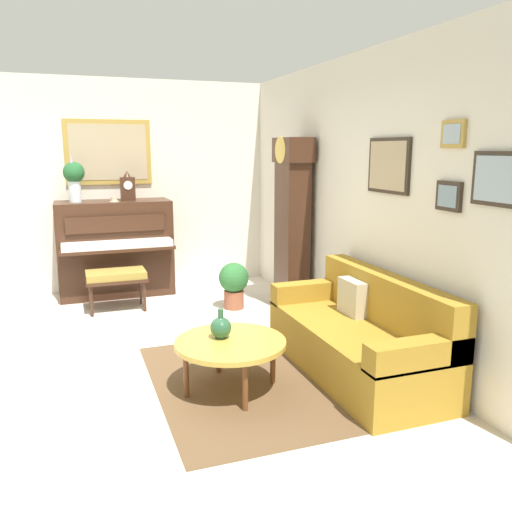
{
  "coord_description": "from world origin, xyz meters",
  "views": [
    {
      "loc": [
        4.74,
        -0.33,
        1.89
      ],
      "look_at": [
        -0.01,
        1.38,
        0.86
      ],
      "focal_mm": 36.95,
      "sensor_mm": 36.0,
      "label": 1
    }
  ],
  "objects_px": {
    "grandfather_clock": "(292,229)",
    "mantel_clock": "(128,187)",
    "teacup": "(114,200)",
    "green_jug": "(221,328)",
    "piano_bench": "(116,277)",
    "couch": "(360,337)",
    "coffee_table": "(230,344)",
    "flower_vase": "(74,177)",
    "potted_plant": "(234,282)",
    "piano": "(115,248)"
  },
  "relations": [
    {
      "from": "grandfather_clock",
      "to": "mantel_clock",
      "type": "height_order",
      "value": "grandfather_clock"
    },
    {
      "from": "grandfather_clock",
      "to": "flower_vase",
      "type": "relative_size",
      "value": 3.5
    },
    {
      "from": "green_jug",
      "to": "flower_vase",
      "type": "bearing_deg",
      "value": -162.67
    },
    {
      "from": "piano_bench",
      "to": "couch",
      "type": "bearing_deg",
      "value": 35.38
    },
    {
      "from": "piano",
      "to": "flower_vase",
      "type": "xyz_separation_m",
      "value": [
        0.0,
        -0.45,
        0.93
      ]
    },
    {
      "from": "couch",
      "to": "potted_plant",
      "type": "height_order",
      "value": "couch"
    },
    {
      "from": "coffee_table",
      "to": "potted_plant",
      "type": "relative_size",
      "value": 1.57
    },
    {
      "from": "mantel_clock",
      "to": "potted_plant",
      "type": "height_order",
      "value": "mantel_clock"
    },
    {
      "from": "piano",
      "to": "couch",
      "type": "height_order",
      "value": "piano"
    },
    {
      "from": "teacup",
      "to": "piano_bench",
      "type": "bearing_deg",
      "value": -7.04
    },
    {
      "from": "grandfather_clock",
      "to": "coffee_table",
      "type": "height_order",
      "value": "grandfather_clock"
    },
    {
      "from": "piano",
      "to": "grandfather_clock",
      "type": "bearing_deg",
      "value": 55.07
    },
    {
      "from": "green_jug",
      "to": "coffee_table",
      "type": "bearing_deg",
      "value": 33.68
    },
    {
      "from": "piano_bench",
      "to": "green_jug",
      "type": "relative_size",
      "value": 2.92
    },
    {
      "from": "coffee_table",
      "to": "flower_vase",
      "type": "distance_m",
      "value": 3.58
    },
    {
      "from": "piano",
      "to": "couch",
      "type": "relative_size",
      "value": 0.76
    },
    {
      "from": "teacup",
      "to": "green_jug",
      "type": "xyz_separation_m",
      "value": [
        3.02,
        0.52,
        -0.76
      ]
    },
    {
      "from": "coffee_table",
      "to": "potted_plant",
      "type": "bearing_deg",
      "value": 161.95
    },
    {
      "from": "mantel_clock",
      "to": "teacup",
      "type": "relative_size",
      "value": 3.28
    },
    {
      "from": "coffee_table",
      "to": "green_jug",
      "type": "height_order",
      "value": "green_jug"
    },
    {
      "from": "flower_vase",
      "to": "potted_plant",
      "type": "distance_m",
      "value": 2.39
    },
    {
      "from": "piano_bench",
      "to": "grandfather_clock",
      "type": "relative_size",
      "value": 0.34
    },
    {
      "from": "coffee_table",
      "to": "teacup",
      "type": "bearing_deg",
      "value": -169.52
    },
    {
      "from": "piano",
      "to": "teacup",
      "type": "relative_size",
      "value": 12.41
    },
    {
      "from": "grandfather_clock",
      "to": "mantel_clock",
      "type": "relative_size",
      "value": 5.34
    },
    {
      "from": "coffee_table",
      "to": "mantel_clock",
      "type": "relative_size",
      "value": 2.32
    },
    {
      "from": "mantel_clock",
      "to": "teacup",
      "type": "distance_m",
      "value": 0.26
    },
    {
      "from": "mantel_clock",
      "to": "couch",
      "type": "bearing_deg",
      "value": 25.27
    },
    {
      "from": "green_jug",
      "to": "piano",
      "type": "bearing_deg",
      "value": -170.47
    },
    {
      "from": "potted_plant",
      "to": "piano",
      "type": "bearing_deg",
      "value": -131.49
    },
    {
      "from": "couch",
      "to": "coffee_table",
      "type": "bearing_deg",
      "value": -91.87
    },
    {
      "from": "green_jug",
      "to": "potted_plant",
      "type": "relative_size",
      "value": 0.43
    },
    {
      "from": "grandfather_clock",
      "to": "green_jug",
      "type": "relative_size",
      "value": 8.46
    },
    {
      "from": "piano",
      "to": "green_jug",
      "type": "relative_size",
      "value": 6.0
    },
    {
      "from": "grandfather_clock",
      "to": "mantel_clock",
      "type": "distance_m",
      "value": 2.23
    },
    {
      "from": "teacup",
      "to": "potted_plant",
      "type": "distance_m",
      "value": 1.86
    },
    {
      "from": "teacup",
      "to": "green_jug",
      "type": "bearing_deg",
      "value": 9.76
    },
    {
      "from": "piano_bench",
      "to": "teacup",
      "type": "relative_size",
      "value": 6.03
    },
    {
      "from": "flower_vase",
      "to": "piano",
      "type": "bearing_deg",
      "value": 90.28
    },
    {
      "from": "piano",
      "to": "potted_plant",
      "type": "distance_m",
      "value": 1.72
    },
    {
      "from": "coffee_table",
      "to": "teacup",
      "type": "relative_size",
      "value": 7.59
    },
    {
      "from": "grandfather_clock",
      "to": "flower_vase",
      "type": "xyz_separation_m",
      "value": [
        -1.34,
        -2.37,
        0.59
      ]
    },
    {
      "from": "grandfather_clock",
      "to": "couch",
      "type": "height_order",
      "value": "grandfather_clock"
    },
    {
      "from": "grandfather_clock",
      "to": "coffee_table",
      "type": "xyz_separation_m",
      "value": [
        1.88,
        -1.34,
        -0.58
      ]
    },
    {
      "from": "mantel_clock",
      "to": "flower_vase",
      "type": "bearing_deg",
      "value": -90.04
    },
    {
      "from": "couch",
      "to": "green_jug",
      "type": "height_order",
      "value": "couch"
    },
    {
      "from": "grandfather_clock",
      "to": "coffee_table",
      "type": "distance_m",
      "value": 2.38
    },
    {
      "from": "flower_vase",
      "to": "teacup",
      "type": "distance_m",
      "value": 0.56
    },
    {
      "from": "piano_bench",
      "to": "teacup",
      "type": "bearing_deg",
      "value": 172.96
    },
    {
      "from": "coffee_table",
      "to": "teacup",
      "type": "height_order",
      "value": "teacup"
    }
  ]
}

